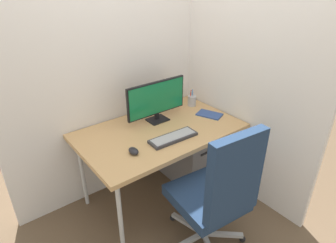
% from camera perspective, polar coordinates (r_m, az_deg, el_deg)
% --- Properties ---
extents(ground_plane, '(8.00, 8.00, 0.00)m').
position_cam_1_polar(ground_plane, '(2.87, -1.46, -14.33)').
color(ground_plane, brown).
extents(wall_back, '(2.35, 0.04, 2.80)m').
position_cam_1_polar(wall_back, '(2.56, -8.00, 15.72)').
color(wall_back, white).
rests_on(wall_back, ground_plane).
extents(wall_side_right, '(0.04, 1.81, 2.80)m').
position_cam_1_polar(wall_side_right, '(2.58, 13.38, 15.36)').
color(wall_side_right, white).
rests_on(wall_side_right, ground_plane).
extents(desk, '(1.36, 0.83, 0.73)m').
position_cam_1_polar(desk, '(2.47, -1.64, -2.46)').
color(desk, tan).
rests_on(desk, ground_plane).
extents(office_chair, '(0.63, 0.64, 1.09)m').
position_cam_1_polar(office_chair, '(2.06, 9.71, -13.66)').
color(office_chair, black).
rests_on(office_chair, ground_plane).
extents(filing_cabinet, '(0.38, 0.53, 0.62)m').
position_cam_1_polar(filing_cabinet, '(2.92, 4.22, -5.79)').
color(filing_cabinet, slate).
rests_on(filing_cabinet, ground_plane).
extents(monitor, '(0.59, 0.14, 0.36)m').
position_cam_1_polar(monitor, '(2.51, -2.27, 4.38)').
color(monitor, black).
rests_on(monitor, desk).
extents(keyboard, '(0.41, 0.15, 0.03)m').
position_cam_1_polar(keyboard, '(2.30, 1.04, -3.20)').
color(keyboard, '#333338').
rests_on(keyboard, desk).
extents(mouse, '(0.06, 0.10, 0.04)m').
position_cam_1_polar(mouse, '(2.13, -6.83, -5.82)').
color(mouse, black).
rests_on(mouse, desk).
extents(pen_holder, '(0.08, 0.08, 0.17)m').
position_cam_1_polar(pen_holder, '(2.87, 4.75, 4.15)').
color(pen_holder, '#B2B5BA').
rests_on(pen_holder, desk).
extents(notebook, '(0.21, 0.26, 0.01)m').
position_cam_1_polar(notebook, '(2.71, 8.19, 1.39)').
color(notebook, '#334C8C').
rests_on(notebook, desk).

